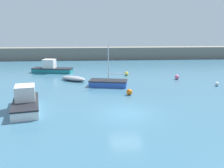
{
  "coord_description": "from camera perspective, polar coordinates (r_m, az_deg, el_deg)",
  "views": [
    {
      "loc": [
        -2.45,
        -18.29,
        6.59
      ],
      "look_at": [
        -0.61,
        7.02,
        0.71
      ],
      "focal_mm": 40.0,
      "sensor_mm": 36.0,
      "label": 1
    }
  ],
  "objects": [
    {
      "name": "mooring_buoy_white",
      "position": [
        30.68,
        22.85,
        0.03
      ],
      "size": [
        0.46,
        0.46,
        0.46
      ],
      "primitive_type": "sphere",
      "color": "white",
      "rests_on": "ground_plane"
    },
    {
      "name": "rowboat_blue_near",
      "position": [
        31.33,
        -8.81,
        1.28
      ],
      "size": [
        3.67,
        3.08,
        0.58
      ],
      "rotation": [
        0.0,
        0.0,
        2.55
      ],
      "color": "gray",
      "rests_on": "ground_plane"
    },
    {
      "name": "harbor_breakwater",
      "position": [
        51.86,
        -1.45,
        7.08
      ],
      "size": [
        52.66,
        2.99,
        2.41
      ],
      "primitive_type": "cube",
      "color": "slate",
      "rests_on": "ground_plane"
    },
    {
      "name": "mooring_buoy_yellow",
      "position": [
        34.3,
        3.33,
        2.4
      ],
      "size": [
        0.54,
        0.54,
        0.54
      ],
      "primitive_type": "sphere",
      "color": "yellow",
      "rests_on": "ground_plane"
    },
    {
      "name": "mooring_buoy_pink",
      "position": [
        32.89,
        14.64,
        1.56
      ],
      "size": [
        0.57,
        0.57,
        0.57
      ],
      "primitive_type": "sphere",
      "color": "#EA668C",
      "rests_on": "ground_plane"
    },
    {
      "name": "mooring_buoy_orange",
      "position": [
        24.6,
        3.99,
        -1.83
      ],
      "size": [
        0.58,
        0.58,
        0.58
      ],
      "primitive_type": "sphere",
      "color": "orange",
      "rests_on": "ground_plane"
    },
    {
      "name": "motorboat_grey_hull",
      "position": [
        21.29,
        -19.14,
        -3.84
      ],
      "size": [
        3.08,
        5.54,
        1.96
      ],
      "rotation": [
        0.0,
        0.0,
        4.93
      ],
      "color": "white",
      "rests_on": "ground_plane"
    },
    {
      "name": "sailboat_short_mast",
      "position": [
        28.14,
        -0.83,
        0.26
      ],
      "size": [
        4.52,
        2.76,
        4.65
      ],
      "rotation": [
        0.0,
        0.0,
        2.93
      ],
      "color": "#2D56B7",
      "rests_on": "ground_plane"
    },
    {
      "name": "ground_plane",
      "position": [
        19.63,
        3.28,
        -6.91
      ],
      "size": [
        120.0,
        120.0,
        0.2
      ],
      "primitive_type": "cube",
      "color": "#38667F"
    },
    {
      "name": "cabin_cruiser_white",
      "position": [
        37.46,
        -13.66,
        3.52
      ],
      "size": [
        6.07,
        2.87,
        1.95
      ],
      "rotation": [
        0.0,
        0.0,
        6.09
      ],
      "color": "teal",
      "rests_on": "ground_plane"
    }
  ]
}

